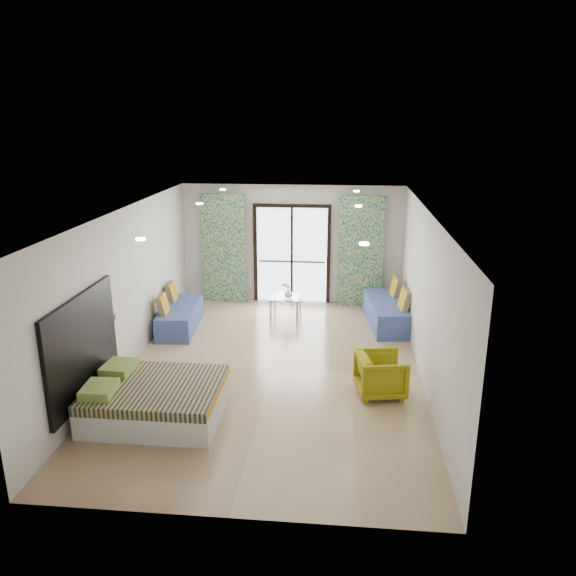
# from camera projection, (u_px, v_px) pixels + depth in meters

# --- Properties ---
(floor) EXTENTS (5.00, 7.50, 0.01)m
(floor) POSITION_uv_depth(u_px,v_px,m) (272.00, 369.00, 9.62)
(floor) COLOR #997B5B
(floor) RESTS_ON ground
(ceiling) EXTENTS (5.00, 7.50, 0.01)m
(ceiling) POSITION_uv_depth(u_px,v_px,m) (271.00, 212.00, 8.83)
(ceiling) COLOR silver
(ceiling) RESTS_ON ground
(wall_back) EXTENTS (5.00, 0.01, 2.70)m
(wall_back) POSITION_uv_depth(u_px,v_px,m) (292.00, 244.00, 12.79)
(wall_back) COLOR silver
(wall_back) RESTS_ON ground
(wall_front) EXTENTS (5.00, 0.01, 2.70)m
(wall_front) POSITION_uv_depth(u_px,v_px,m) (225.00, 406.00, 5.66)
(wall_front) COLOR silver
(wall_front) RESTS_ON ground
(wall_left) EXTENTS (0.01, 7.50, 2.70)m
(wall_left) POSITION_uv_depth(u_px,v_px,m) (125.00, 290.00, 9.46)
(wall_left) COLOR silver
(wall_left) RESTS_ON ground
(wall_right) EXTENTS (0.01, 7.50, 2.70)m
(wall_right) POSITION_uv_depth(u_px,v_px,m) (426.00, 299.00, 8.99)
(wall_right) COLOR silver
(wall_right) RESTS_ON ground
(balcony_door) EXTENTS (1.76, 0.08, 2.28)m
(balcony_door) POSITION_uv_depth(u_px,v_px,m) (292.00, 249.00, 12.79)
(balcony_door) COLOR black
(balcony_door) RESTS_ON floor
(balcony_rail) EXTENTS (1.52, 0.03, 0.04)m
(balcony_rail) POSITION_uv_depth(u_px,v_px,m) (292.00, 262.00, 12.89)
(balcony_rail) COLOR #595451
(balcony_rail) RESTS_ON balcony_door
(curtain_left) EXTENTS (1.00, 0.10, 2.50)m
(curtain_left) POSITION_uv_depth(u_px,v_px,m) (224.00, 249.00, 12.80)
(curtain_left) COLOR beige
(curtain_left) RESTS_ON floor
(curtain_right) EXTENTS (1.00, 0.10, 2.50)m
(curtain_right) POSITION_uv_depth(u_px,v_px,m) (360.00, 252.00, 12.51)
(curtain_right) COLOR beige
(curtain_right) RESTS_ON floor
(downlight_a) EXTENTS (0.12, 0.12, 0.02)m
(downlight_a) POSITION_uv_depth(u_px,v_px,m) (141.00, 239.00, 7.07)
(downlight_a) COLOR #FFE0B2
(downlight_a) RESTS_ON ceiling
(downlight_b) EXTENTS (0.12, 0.12, 0.02)m
(downlight_b) POSITION_uv_depth(u_px,v_px,m) (364.00, 244.00, 6.81)
(downlight_b) COLOR #FFE0B2
(downlight_b) RESTS_ON ceiling
(downlight_c) EXTENTS (0.12, 0.12, 0.02)m
(downlight_c) POSITION_uv_depth(u_px,v_px,m) (199.00, 204.00, 9.92)
(downlight_c) COLOR #FFE0B2
(downlight_c) RESTS_ON ceiling
(downlight_d) EXTENTS (0.12, 0.12, 0.02)m
(downlight_d) POSITION_uv_depth(u_px,v_px,m) (359.00, 206.00, 9.66)
(downlight_d) COLOR #FFE0B2
(downlight_d) RESTS_ON ceiling
(downlight_e) EXTENTS (0.12, 0.12, 0.02)m
(downlight_e) POSITION_uv_depth(u_px,v_px,m) (223.00, 190.00, 11.82)
(downlight_e) COLOR #FFE0B2
(downlight_e) RESTS_ON ceiling
(downlight_f) EXTENTS (0.12, 0.12, 0.02)m
(downlight_f) POSITION_uv_depth(u_px,v_px,m) (356.00, 191.00, 11.56)
(downlight_f) COLOR #FFE0B2
(downlight_f) RESTS_ON ceiling
(headboard) EXTENTS (0.06, 2.10, 1.50)m
(headboard) POSITION_uv_depth(u_px,v_px,m) (83.00, 346.00, 7.89)
(headboard) COLOR black
(headboard) RESTS_ON floor
(switch_plate) EXTENTS (0.02, 0.10, 0.10)m
(switch_plate) POSITION_uv_depth(u_px,v_px,m) (117.00, 316.00, 9.08)
(switch_plate) COLOR silver
(switch_plate) RESTS_ON wall_left
(bed) EXTENTS (1.85, 1.51, 0.64)m
(bed) POSITION_uv_depth(u_px,v_px,m) (155.00, 400.00, 8.03)
(bed) COLOR silver
(bed) RESTS_ON floor
(daybed_left) EXTENTS (0.81, 1.77, 0.85)m
(daybed_left) POSITION_uv_depth(u_px,v_px,m) (179.00, 316.00, 11.39)
(daybed_left) COLOR #3C5090
(daybed_left) RESTS_ON floor
(daybed_right) EXTENTS (0.92, 1.91, 0.91)m
(daybed_right) POSITION_uv_depth(u_px,v_px,m) (388.00, 312.00, 11.57)
(daybed_right) COLOR #3C5090
(daybed_right) RESTS_ON floor
(coffee_table) EXTENTS (0.67, 0.67, 0.75)m
(coffee_table) POSITION_uv_depth(u_px,v_px,m) (286.00, 299.00, 12.10)
(coffee_table) COLOR silver
(coffee_table) RESTS_ON floor
(vase) EXTENTS (0.19, 0.20, 0.18)m
(vase) POSITION_uv_depth(u_px,v_px,m) (288.00, 293.00, 12.01)
(vase) COLOR white
(vase) RESTS_ON coffee_table
(armchair) EXTENTS (0.78, 0.81, 0.73)m
(armchair) POSITION_uv_depth(u_px,v_px,m) (381.00, 373.00, 8.65)
(armchair) COLOR #969013
(armchair) RESTS_ON floor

